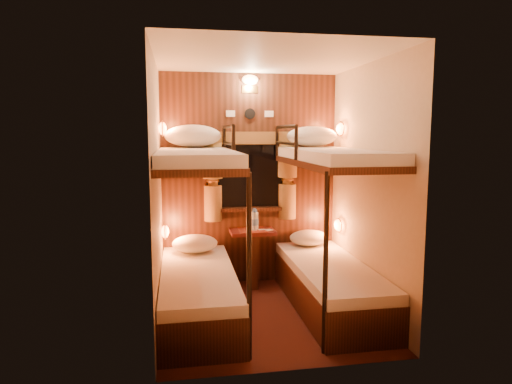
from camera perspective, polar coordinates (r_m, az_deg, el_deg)
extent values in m
plane|color=#3B1110|center=(4.55, 1.35, -15.06)|extent=(2.10, 2.10, 0.00)
plane|color=silver|center=(4.25, 1.45, 16.38)|extent=(2.10, 2.10, 0.00)
plane|color=#C6B293|center=(5.26, -0.81, 1.55)|extent=(2.40, 0.00, 2.40)
plane|color=#C6B293|center=(3.22, 5.01, -2.22)|extent=(2.40, 0.00, 2.40)
plane|color=#C6B293|center=(4.16, -12.24, -0.18)|extent=(0.00, 2.40, 2.40)
plane|color=#C6B293|center=(4.53, 13.90, 0.39)|extent=(0.00, 2.40, 2.40)
cube|color=#32190D|center=(5.25, -0.78, 1.53)|extent=(2.00, 0.03, 2.40)
cube|color=#32190D|center=(4.48, -7.23, -13.08)|extent=(0.70, 1.90, 0.35)
cube|color=white|center=(4.40, -7.28, -10.34)|extent=(0.68, 1.88, 0.10)
cube|color=#32190D|center=(4.20, -7.52, 3.43)|extent=(0.70, 1.90, 0.06)
cube|color=white|center=(4.20, -7.54, 4.52)|extent=(0.68, 1.88, 0.10)
cylinder|color=black|center=(3.48, -0.86, -9.50)|extent=(0.04, 0.04, 1.45)
cylinder|color=black|center=(5.10, -4.00, 6.30)|extent=(0.04, 0.04, 0.32)
cylinder|color=black|center=(4.25, -2.83, 6.09)|extent=(0.04, 0.04, 0.32)
cylinder|color=black|center=(4.67, -3.48, 8.17)|extent=(0.04, 0.85, 0.04)
cylinder|color=black|center=(4.67, -3.47, 6.08)|extent=(0.03, 0.85, 0.03)
cube|color=#32190D|center=(4.71, 9.16, -12.08)|extent=(0.70, 1.90, 0.35)
cube|color=white|center=(4.64, 9.21, -9.45)|extent=(0.68, 1.88, 0.10)
cube|color=#32190D|center=(4.45, 9.49, 3.61)|extent=(0.70, 1.90, 0.06)
cube|color=white|center=(4.44, 9.52, 4.64)|extent=(0.68, 1.88, 0.10)
cylinder|color=black|center=(3.62, 8.69, -8.92)|extent=(0.04, 0.04, 1.45)
cylinder|color=black|center=(5.19, 2.65, 6.33)|extent=(0.04, 0.04, 0.32)
cylinder|color=black|center=(4.37, 5.05, 6.11)|extent=(0.04, 0.04, 0.32)
cylinder|color=black|center=(4.78, 3.76, 8.15)|extent=(0.04, 0.85, 0.04)
cylinder|color=black|center=(4.78, 3.74, 6.11)|extent=(0.03, 0.85, 0.03)
cube|color=black|center=(5.22, -0.75, 2.06)|extent=(0.98, 0.02, 0.78)
cube|color=black|center=(5.21, -0.73, 2.05)|extent=(0.90, 0.01, 0.70)
cube|color=#32190D|center=(5.23, -0.67, -2.14)|extent=(1.00, 0.12, 0.04)
cube|color=olive|center=(5.17, -0.70, 6.78)|extent=(1.10, 0.06, 0.14)
cylinder|color=olive|center=(5.11, -5.45, 3.93)|extent=(0.22, 0.22, 0.40)
cylinder|color=olive|center=(5.13, -5.42, 1.37)|extent=(0.11, 0.11, 0.12)
cylinder|color=olive|center=(5.17, -5.38, -1.39)|extent=(0.20, 0.20, 0.40)
torus|color=#BC8037|center=(5.13, -5.42, 1.37)|extent=(0.14, 0.14, 0.02)
cylinder|color=olive|center=(5.25, 3.98, 4.04)|extent=(0.22, 0.22, 0.40)
cylinder|color=olive|center=(5.27, 3.95, 1.54)|extent=(0.11, 0.11, 0.12)
cylinder|color=olive|center=(5.30, 3.93, -1.15)|extent=(0.20, 0.20, 0.40)
torus|color=#BC8037|center=(5.27, 3.95, 1.54)|extent=(0.14, 0.14, 0.02)
cylinder|color=black|center=(5.20, -0.76, 9.75)|extent=(0.12, 0.02, 0.12)
cube|color=silver|center=(5.17, -3.21, 9.76)|extent=(0.10, 0.01, 0.07)
cube|color=silver|center=(5.24, 1.65, 9.73)|extent=(0.10, 0.01, 0.07)
cube|color=#BC8037|center=(5.22, -0.77, 12.72)|extent=(0.18, 0.01, 0.08)
ellipsoid|color=#FFCC8C|center=(5.21, -0.74, 13.83)|extent=(0.18, 0.09, 0.11)
ellipsoid|color=orange|center=(4.93, -11.28, -4.87)|extent=(0.08, 0.20, 0.13)
torus|color=#BC8037|center=(4.93, -11.28, -4.87)|extent=(0.02, 0.17, 0.17)
ellipsoid|color=orange|center=(4.82, -11.60, 7.77)|extent=(0.08, 0.20, 0.13)
torus|color=#BC8037|center=(4.82, -11.60, 7.77)|extent=(0.02, 0.17, 0.17)
ellipsoid|color=orange|center=(5.24, 10.26, -4.13)|extent=(0.08, 0.20, 0.13)
torus|color=#BC8037|center=(5.24, 10.26, -4.13)|extent=(0.02, 0.17, 0.17)
ellipsoid|color=orange|center=(5.14, 10.54, 7.77)|extent=(0.08, 0.20, 0.13)
torus|color=#BC8037|center=(5.14, 10.54, 7.77)|extent=(0.02, 0.17, 0.17)
cube|color=#511812|center=(5.16, -0.45, -4.99)|extent=(0.50, 0.34, 0.04)
cube|color=#32190D|center=(5.24, -0.45, -8.46)|extent=(0.08, 0.30, 0.61)
cube|color=maroon|center=(5.15, -0.45, -4.75)|extent=(0.30, 0.34, 0.01)
cylinder|color=#99BFE5|center=(5.12, -0.22, -3.66)|extent=(0.07, 0.07, 0.21)
cylinder|color=#406EC1|center=(5.12, -0.22, -3.77)|extent=(0.07, 0.07, 0.07)
cylinder|color=#406EC1|center=(5.09, -0.22, -2.27)|extent=(0.04, 0.04, 0.03)
cylinder|color=#99BFE5|center=(5.17, -0.04, -3.63)|extent=(0.06, 0.06, 0.19)
cylinder|color=#406EC1|center=(5.17, -0.04, -3.74)|extent=(0.07, 0.07, 0.07)
cylinder|color=#406EC1|center=(5.15, -0.04, -2.37)|extent=(0.03, 0.03, 0.03)
cube|color=silver|center=(5.14, 1.54, -4.76)|extent=(0.11, 0.09, 0.01)
cube|color=silver|center=(5.15, 0.74, -4.74)|extent=(0.08, 0.07, 0.01)
ellipsoid|color=silver|center=(4.98, -7.64, -6.41)|extent=(0.49, 0.35, 0.19)
ellipsoid|color=silver|center=(5.28, 6.62, -5.69)|extent=(0.45, 0.32, 0.18)
ellipsoid|color=silver|center=(4.90, -7.90, 6.97)|extent=(0.60, 0.43, 0.24)
ellipsoid|color=silver|center=(5.09, 6.99, 6.92)|extent=(0.56, 0.40, 0.22)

